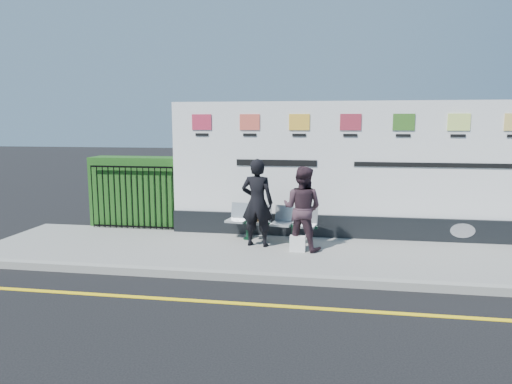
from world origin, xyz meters
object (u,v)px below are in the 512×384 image
at_px(woman_left, 257,203).
at_px(woman_right, 302,208).
at_px(billboard, 349,179).
at_px(bench, 270,231).

height_order(woman_left, woman_right, woman_left).
bearing_deg(billboard, bench, -159.03).
bearing_deg(billboard, woman_left, -150.97).
height_order(billboard, bench, billboard).
relative_size(billboard, woman_right, 4.74).
relative_size(woman_left, woman_right, 1.08).
height_order(billboard, woman_right, billboard).
bearing_deg(bench, woman_left, -108.59).
xyz_separation_m(billboard, woman_left, (-1.88, -1.04, -0.39)).
distance_m(billboard, woman_left, 2.18).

